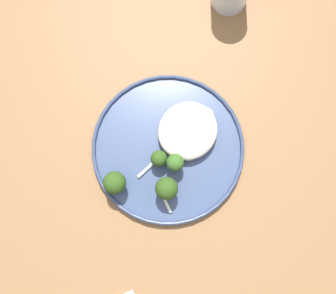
% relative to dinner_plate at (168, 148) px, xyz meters
% --- Properties ---
extents(ground, '(6.00, 6.00, 0.00)m').
position_rel_dinner_plate_xyz_m(ground, '(0.03, -0.01, -0.75)').
color(ground, '#47423D').
extents(wooden_dining_table, '(1.40, 1.00, 0.74)m').
position_rel_dinner_plate_xyz_m(wooden_dining_table, '(0.03, -0.01, -0.09)').
color(wooden_dining_table, brown).
rests_on(wooden_dining_table, ground).
extents(dinner_plate, '(0.29, 0.29, 0.02)m').
position_rel_dinner_plate_xyz_m(dinner_plate, '(0.00, 0.00, 0.00)').
color(dinner_plate, '#38476B').
rests_on(dinner_plate, wooden_dining_table).
extents(noodle_bed, '(0.12, 0.11, 0.03)m').
position_rel_dinner_plate_xyz_m(noodle_bed, '(-0.05, 0.01, 0.02)').
color(noodle_bed, beige).
rests_on(noodle_bed, dinner_plate).
extents(seared_scallop_large_seared, '(0.03, 0.03, 0.02)m').
position_rel_dinner_plate_xyz_m(seared_scallop_large_seared, '(-0.01, 0.04, 0.01)').
color(seared_scallop_large_seared, '#E5C689').
rests_on(seared_scallop_large_seared, dinner_plate).
extents(seared_scallop_front_small, '(0.03, 0.03, 0.01)m').
position_rel_dinner_plate_xyz_m(seared_scallop_front_small, '(-0.05, 0.01, 0.01)').
color(seared_scallop_front_small, '#DBB77A').
rests_on(seared_scallop_front_small, dinner_plate).
extents(seared_scallop_tilted_round, '(0.03, 0.03, 0.01)m').
position_rel_dinner_plate_xyz_m(seared_scallop_tilted_round, '(-0.09, 0.02, 0.01)').
color(seared_scallop_tilted_round, '#E5C689').
rests_on(seared_scallop_tilted_round, dinner_plate).
extents(seared_scallop_half_hidden, '(0.03, 0.03, 0.01)m').
position_rel_dinner_plate_xyz_m(seared_scallop_half_hidden, '(-0.02, 0.00, 0.01)').
color(seared_scallop_half_hidden, '#DBB77A').
rests_on(seared_scallop_half_hidden, dinner_plate).
extents(broccoli_floret_near_rim, '(0.03, 0.03, 0.04)m').
position_rel_dinner_plate_xyz_m(broccoli_floret_near_rim, '(0.03, 0.00, 0.03)').
color(broccoli_floret_near_rim, '#89A356').
rests_on(broccoli_floret_near_rim, dinner_plate).
extents(broccoli_floret_rear_charred, '(0.03, 0.03, 0.05)m').
position_rel_dinner_plate_xyz_m(broccoli_floret_rear_charred, '(0.02, 0.03, 0.03)').
color(broccoli_floret_rear_charred, '#89A356').
rests_on(broccoli_floret_rear_charred, dinner_plate).
extents(broccoli_floret_small_sprig, '(0.04, 0.04, 0.06)m').
position_rel_dinner_plate_xyz_m(broccoli_floret_small_sprig, '(0.06, 0.05, 0.04)').
color(broccoli_floret_small_sprig, '#7A994C').
rests_on(broccoli_floret_small_sprig, dinner_plate).
extents(broccoli_floret_tall_stalk, '(0.04, 0.04, 0.06)m').
position_rel_dinner_plate_xyz_m(broccoli_floret_tall_stalk, '(0.11, -0.03, 0.04)').
color(broccoli_floret_tall_stalk, '#89A356').
rests_on(broccoli_floret_tall_stalk, dinner_plate).
extents(onion_sliver_short_strip, '(0.05, 0.01, 0.00)m').
position_rel_dinner_plate_xyz_m(onion_sliver_short_strip, '(0.05, -0.01, 0.01)').
color(onion_sliver_short_strip, silver).
rests_on(onion_sliver_short_strip, dinner_plate).
extents(onion_sliver_curled_piece, '(0.03, 0.05, 0.00)m').
position_rel_dinner_plate_xyz_m(onion_sliver_curled_piece, '(0.08, 0.05, 0.01)').
color(onion_sliver_curled_piece, silver).
rests_on(onion_sliver_curled_piece, dinner_plate).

